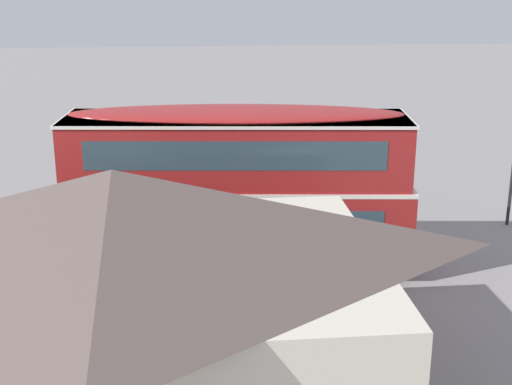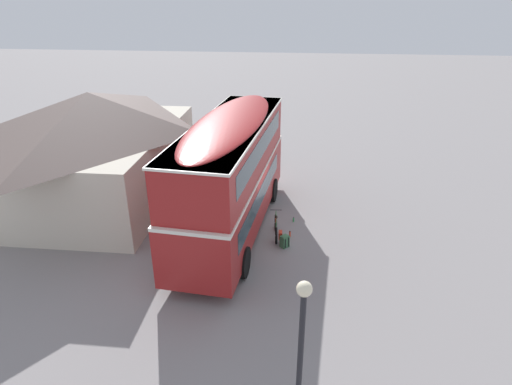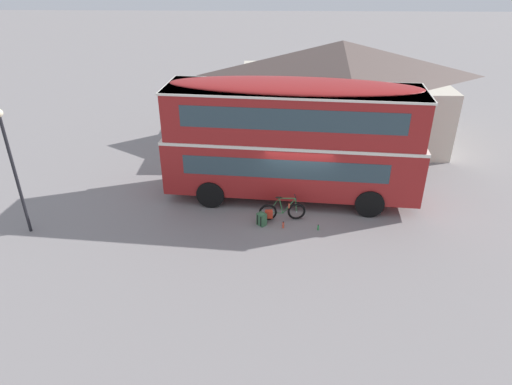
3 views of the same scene
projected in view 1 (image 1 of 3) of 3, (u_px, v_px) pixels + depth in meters
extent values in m
plane|color=gray|center=(229.00, 258.00, 22.03)|extent=(120.00, 120.00, 0.00)
cylinder|color=black|center=(126.00, 266.00, 20.04)|extent=(1.12, 0.38, 1.10)
cylinder|color=black|center=(140.00, 235.00, 22.30)|extent=(1.12, 0.38, 1.10)
cylinder|color=black|center=(346.00, 266.00, 20.02)|extent=(1.12, 0.38, 1.10)
cylinder|color=black|center=(337.00, 236.00, 22.29)|extent=(1.12, 0.38, 1.10)
cube|color=maroon|center=(237.00, 219.00, 20.87)|extent=(10.04, 3.38, 2.10)
cube|color=white|center=(237.00, 183.00, 20.54)|extent=(10.06, 3.40, 0.12)
cube|color=maroon|center=(236.00, 150.00, 20.25)|extent=(9.74, 3.30, 1.90)
ellipsoid|color=maroon|center=(236.00, 114.00, 19.93)|extent=(9.54, 3.24, 0.36)
cube|color=#2D424C|center=(67.00, 211.00, 20.81)|extent=(0.25, 2.05, 0.90)
cube|color=black|center=(65.00, 132.00, 20.10)|extent=(0.18, 1.37, 0.44)
cube|color=#2D424C|center=(245.00, 196.00, 21.96)|extent=(7.66, 0.73, 0.76)
cube|color=#2D424C|center=(237.00, 135.00, 21.36)|extent=(8.05, 0.77, 0.80)
cube|color=#2D424C|center=(243.00, 224.00, 19.60)|extent=(7.66, 0.73, 0.76)
cube|color=#2D424C|center=(235.00, 156.00, 19.04)|extent=(8.05, 0.77, 0.80)
cube|color=white|center=(236.00, 118.00, 19.97)|extent=(9.85, 3.39, 0.08)
torus|color=black|center=(228.00, 235.00, 22.91)|extent=(0.68, 0.14, 0.68)
torus|color=black|center=(261.00, 233.00, 23.09)|extent=(0.68, 0.14, 0.68)
cylinder|color=#B2B2B7|center=(228.00, 235.00, 22.91)|extent=(0.06, 0.10, 0.05)
cylinder|color=#B2B2B7|center=(261.00, 233.00, 23.09)|extent=(0.06, 0.10, 0.05)
cylinder|color=#2D6B38|center=(237.00, 227.00, 22.88)|extent=(0.49, 0.08, 0.65)
cylinder|color=#2D6B38|center=(239.00, 217.00, 22.79)|extent=(0.60, 0.09, 0.06)
cylinder|color=#2D6B38|center=(246.00, 226.00, 22.93)|extent=(0.18, 0.05, 0.66)
cylinder|color=#2D6B38|center=(253.00, 234.00, 23.05)|extent=(0.56, 0.08, 0.09)
cylinder|color=#2D6B38|center=(255.00, 225.00, 22.96)|extent=(0.44, 0.07, 0.60)
cylinder|color=#2D6B38|center=(229.00, 227.00, 22.83)|extent=(0.09, 0.04, 0.57)
cylinder|color=black|center=(230.00, 217.00, 22.73)|extent=(0.07, 0.46, 0.03)
ellipsoid|color=black|center=(249.00, 216.00, 22.83)|extent=(0.27, 0.12, 0.06)
cube|color=red|center=(260.00, 231.00, 23.23)|extent=(0.29, 0.17, 0.32)
cylinder|color=#D84C33|center=(237.00, 227.00, 22.88)|extent=(0.07, 0.07, 0.18)
cube|color=#386642|center=(267.00, 232.00, 23.46)|extent=(0.40, 0.40, 0.48)
ellipsoid|color=#386642|center=(267.00, 225.00, 23.39)|extent=(0.38, 0.38, 0.10)
cube|color=#27472E|center=(265.00, 235.00, 23.38)|extent=(0.19, 0.18, 0.17)
cylinder|color=black|center=(272.00, 231.00, 23.51)|extent=(0.05, 0.05, 0.39)
cylinder|color=black|center=(268.00, 230.00, 23.61)|extent=(0.05, 0.05, 0.39)
cylinder|color=#D84C33|center=(243.00, 234.00, 23.60)|extent=(0.08, 0.08, 0.23)
cylinder|color=black|center=(243.00, 231.00, 23.56)|extent=(0.05, 0.05, 0.03)
cylinder|color=green|center=(204.00, 235.00, 23.60)|extent=(0.07, 0.07, 0.20)
cylinder|color=black|center=(204.00, 232.00, 23.57)|extent=(0.04, 0.04, 0.03)
cube|color=beige|center=(122.00, 335.00, 14.11)|extent=(10.08, 6.91, 3.25)
pyramid|color=brown|center=(114.00, 215.00, 13.35)|extent=(10.49, 7.32, 1.75)
cube|color=#3D2319|center=(134.00, 288.00, 17.52)|extent=(1.10, 0.05, 2.10)
cube|color=#2D424C|center=(236.00, 256.00, 17.53)|extent=(1.10, 0.05, 0.90)
cube|color=#2D424C|center=(26.00, 264.00, 17.06)|extent=(1.10, 0.05, 0.90)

